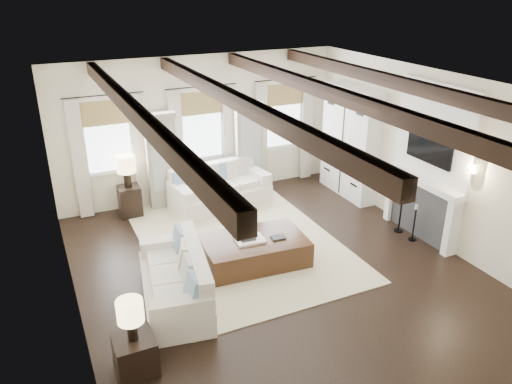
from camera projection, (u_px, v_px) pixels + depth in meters
name	position (u px, v px, depth m)	size (l,w,h in m)	color
ground	(277.00, 271.00, 8.65)	(7.50, 7.50, 0.00)	black
room_shell	(293.00, 147.00, 8.94)	(6.54, 7.54, 3.22)	white
area_rug	(239.00, 242.00, 9.60)	(3.47, 4.77, 0.02)	beige
sofa_back	(219.00, 189.00, 11.05)	(2.26, 1.26, 0.92)	white
sofa_left	(178.00, 282.00, 7.72)	(1.26, 2.19, 0.89)	white
ottoman	(254.00, 251.00, 8.84)	(1.80, 1.13, 0.47)	black
tray	(249.00, 240.00, 8.67)	(0.50, 0.38, 0.04)	white
book_lower	(247.00, 238.00, 8.65)	(0.26, 0.20, 0.04)	#262628
book_upper	(250.00, 235.00, 8.69)	(0.22, 0.17, 0.03)	beige
book_loose	(278.00, 237.00, 8.76)	(0.24, 0.18, 0.03)	#262628
side_table_front	(135.00, 355.00, 6.36)	(0.51, 0.51, 0.51)	black
lamp_front	(130.00, 313.00, 6.11)	(0.33, 0.33, 0.57)	black
side_table_back	(130.00, 201.00, 10.57)	(0.44, 0.44, 0.66)	black
lamp_back	(126.00, 166.00, 10.26)	(0.40, 0.40, 0.68)	black
candlestick_near	(414.00, 225.00, 9.57)	(0.15, 0.15, 0.75)	black
candlestick_far	(400.00, 215.00, 9.88)	(0.18, 0.18, 0.88)	black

